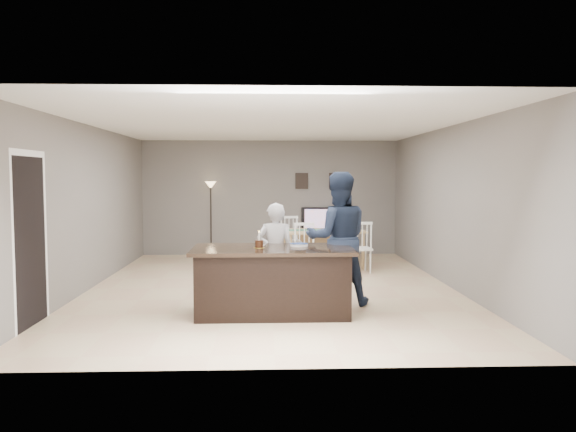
{
  "coord_description": "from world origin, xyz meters",
  "views": [
    {
      "loc": [
        -0.07,
        -9.28,
        1.85
      ],
      "look_at": [
        0.26,
        -0.3,
        1.22
      ],
      "focal_mm": 35.0,
      "sensor_mm": 36.0,
      "label": 1
    }
  ],
  "objects_px": {
    "man": "(338,238)",
    "plate_stack": "(299,245)",
    "television": "(321,219)",
    "woman": "(275,254)",
    "kitchen_island": "(273,280)",
    "tv_console": "(321,243)",
    "dining_table": "(323,236)",
    "birthday_cake": "(259,244)",
    "floor_lamp": "(211,198)"
  },
  "relations": [
    {
      "from": "kitchen_island",
      "to": "plate_stack",
      "type": "height_order",
      "value": "plate_stack"
    },
    {
      "from": "plate_stack",
      "to": "floor_lamp",
      "type": "xyz_separation_m",
      "value": [
        -1.74,
        5.42,
        0.43
      ]
    },
    {
      "from": "kitchen_island",
      "to": "tv_console",
      "type": "xyz_separation_m",
      "value": [
        1.2,
        5.57,
        -0.15
      ]
    },
    {
      "from": "television",
      "to": "birthday_cake",
      "type": "distance_m",
      "value": 5.81
    },
    {
      "from": "birthday_cake",
      "to": "kitchen_island",
      "type": "bearing_deg",
      "value": 1.72
    },
    {
      "from": "tv_console",
      "to": "floor_lamp",
      "type": "height_order",
      "value": "floor_lamp"
    },
    {
      "from": "tv_console",
      "to": "plate_stack",
      "type": "relative_size",
      "value": 4.81
    },
    {
      "from": "woman",
      "to": "man",
      "type": "distance_m",
      "value": 0.93
    },
    {
      "from": "woman",
      "to": "plate_stack",
      "type": "bearing_deg",
      "value": 132.13
    },
    {
      "from": "television",
      "to": "tv_console",
      "type": "bearing_deg",
      "value": 90.0
    },
    {
      "from": "kitchen_island",
      "to": "floor_lamp",
      "type": "relative_size",
      "value": 1.24
    },
    {
      "from": "man",
      "to": "birthday_cake",
      "type": "bearing_deg",
      "value": 25.6
    },
    {
      "from": "tv_console",
      "to": "kitchen_island",
      "type": "bearing_deg",
      "value": -102.16
    },
    {
      "from": "kitchen_island",
      "to": "woman",
      "type": "bearing_deg",
      "value": 85.11
    },
    {
      "from": "floor_lamp",
      "to": "birthday_cake",
      "type": "bearing_deg",
      "value": -77.89
    },
    {
      "from": "kitchen_island",
      "to": "woman",
      "type": "distance_m",
      "value": 0.62
    },
    {
      "from": "man",
      "to": "plate_stack",
      "type": "relative_size",
      "value": 7.71
    },
    {
      "from": "television",
      "to": "man",
      "type": "height_order",
      "value": "man"
    },
    {
      "from": "kitchen_island",
      "to": "tv_console",
      "type": "bearing_deg",
      "value": 77.84
    },
    {
      "from": "kitchen_island",
      "to": "plate_stack",
      "type": "distance_m",
      "value": 0.61
    },
    {
      "from": "woman",
      "to": "dining_table",
      "type": "xyz_separation_m",
      "value": [
        1.02,
        3.32,
        -0.11
      ]
    },
    {
      "from": "man",
      "to": "floor_lamp",
      "type": "bearing_deg",
      "value": -65.69
    },
    {
      "from": "plate_stack",
      "to": "floor_lamp",
      "type": "distance_m",
      "value": 5.71
    },
    {
      "from": "man",
      "to": "plate_stack",
      "type": "height_order",
      "value": "man"
    },
    {
      "from": "kitchen_island",
      "to": "woman",
      "type": "height_order",
      "value": "woman"
    },
    {
      "from": "woman",
      "to": "plate_stack",
      "type": "height_order",
      "value": "woman"
    },
    {
      "from": "man",
      "to": "tv_console",
      "type": "bearing_deg",
      "value": -93.41
    },
    {
      "from": "dining_table",
      "to": "kitchen_island",
      "type": "bearing_deg",
      "value": -112.36
    },
    {
      "from": "television",
      "to": "woman",
      "type": "height_order",
      "value": "woman"
    },
    {
      "from": "plate_stack",
      "to": "dining_table",
      "type": "xyz_separation_m",
      "value": [
        0.71,
        3.73,
        -0.29
      ]
    },
    {
      "from": "kitchen_island",
      "to": "television",
      "type": "bearing_deg",
      "value": 77.99
    },
    {
      "from": "birthday_cake",
      "to": "dining_table",
      "type": "distance_m",
      "value": 4.09
    },
    {
      "from": "kitchen_island",
      "to": "dining_table",
      "type": "xyz_separation_m",
      "value": [
        1.07,
        3.87,
        0.18
      ]
    },
    {
      "from": "tv_console",
      "to": "television",
      "type": "bearing_deg",
      "value": 90.0
    },
    {
      "from": "woman",
      "to": "plate_stack",
      "type": "relative_size",
      "value": 5.93
    },
    {
      "from": "plate_stack",
      "to": "floor_lamp",
      "type": "bearing_deg",
      "value": 107.81
    },
    {
      "from": "television",
      "to": "dining_table",
      "type": "distance_m",
      "value": 1.79
    },
    {
      "from": "kitchen_island",
      "to": "dining_table",
      "type": "bearing_deg",
      "value": 74.53
    },
    {
      "from": "television",
      "to": "floor_lamp",
      "type": "distance_m",
      "value": 2.62
    },
    {
      "from": "birthday_cake",
      "to": "plate_stack",
      "type": "bearing_deg",
      "value": 15.55
    },
    {
      "from": "television",
      "to": "plate_stack",
      "type": "bearing_deg",
      "value": 81.36
    },
    {
      "from": "tv_console",
      "to": "woman",
      "type": "bearing_deg",
      "value": -102.93
    },
    {
      "from": "kitchen_island",
      "to": "birthday_cake",
      "type": "bearing_deg",
      "value": -178.28
    },
    {
      "from": "tv_console",
      "to": "birthday_cake",
      "type": "relative_size",
      "value": 5.25
    },
    {
      "from": "television",
      "to": "floor_lamp",
      "type": "bearing_deg",
      "value": 1.52
    },
    {
      "from": "dining_table",
      "to": "tv_console",
      "type": "bearing_deg",
      "value": 78.8
    },
    {
      "from": "kitchen_island",
      "to": "man",
      "type": "distance_m",
      "value": 1.21
    },
    {
      "from": "kitchen_island",
      "to": "floor_lamp",
      "type": "distance_m",
      "value": 5.81
    },
    {
      "from": "tv_console",
      "to": "woman",
      "type": "distance_m",
      "value": 5.17
    },
    {
      "from": "birthday_cake",
      "to": "television",
      "type": "bearing_deg",
      "value": 76.26
    }
  ]
}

